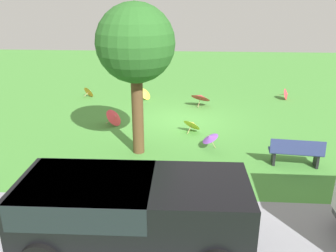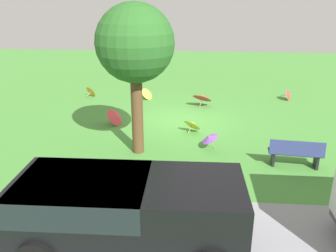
# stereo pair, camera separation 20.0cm
# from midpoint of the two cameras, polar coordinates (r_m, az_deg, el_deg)

# --- Properties ---
(ground) EXTENTS (40.00, 40.00, 0.00)m
(ground) POSITION_cam_midpoint_polar(r_m,az_deg,el_deg) (14.73, 1.83, 0.88)
(ground) COLOR #478C38
(road_strip) EXTENTS (40.00, 3.66, 0.01)m
(road_strip) POSITION_cam_midpoint_polar(r_m,az_deg,el_deg) (7.74, -0.41, -19.05)
(road_strip) COLOR gray
(road_strip) RESTS_ON ground
(van_dark) EXTENTS (4.64, 2.19, 1.53)m
(van_dark) POSITION_cam_midpoint_polar(r_m,az_deg,el_deg) (7.29, -7.73, -13.21)
(van_dark) COLOR black
(van_dark) RESTS_ON ground
(park_bench) EXTENTS (1.64, 0.63, 0.90)m
(park_bench) POSITION_cam_midpoint_polar(r_m,az_deg,el_deg) (11.33, 19.79, -4.06)
(park_bench) COLOR navy
(park_bench) RESTS_ON ground
(shade_tree) EXTENTS (2.43, 2.43, 4.83)m
(shade_tree) POSITION_cam_midpoint_polar(r_m,az_deg,el_deg) (10.86, -5.90, 13.07)
(shade_tree) COLOR brown
(shade_tree) RESTS_ON ground
(parasol_yellow_0) EXTENTS (0.90, 0.88, 0.61)m
(parasol_yellow_0) POSITION_cam_midpoint_polar(r_m,az_deg,el_deg) (13.41, 3.59, 0.35)
(parasol_yellow_0) COLOR tan
(parasol_yellow_0) RESTS_ON ground
(parasol_red_0) EXTENTS (0.64, 0.63, 0.58)m
(parasol_red_0) POSITION_cam_midpoint_polar(r_m,az_deg,el_deg) (18.68, 18.59, 4.99)
(parasol_red_0) COLOR tan
(parasol_red_0) RESTS_ON ground
(parasol_red_1) EXTENTS (0.81, 0.90, 0.69)m
(parasol_red_1) POSITION_cam_midpoint_polar(r_m,az_deg,el_deg) (14.29, -9.15, 1.47)
(parasol_red_1) COLOR tan
(parasol_red_1) RESTS_ON ground
(parasol_yellow_1) EXTENTS (0.78, 0.84, 0.61)m
(parasol_yellow_1) POSITION_cam_midpoint_polar(r_m,az_deg,el_deg) (17.80, -3.98, 5.36)
(parasol_yellow_1) COLOR tan
(parasol_yellow_1) RESTS_ON ground
(parasol_purple_1) EXTENTS (0.67, 0.69, 0.61)m
(parasol_purple_1) POSITION_cam_midpoint_polar(r_m,az_deg,el_deg) (11.96, 6.38, -1.88)
(parasol_purple_1) COLOR tan
(parasol_purple_1) RESTS_ON ground
(parasol_orange_0) EXTENTS (0.72, 0.68, 0.59)m
(parasol_orange_0) POSITION_cam_midpoint_polar(r_m,az_deg,el_deg) (18.66, -13.08, 5.53)
(parasol_orange_0) COLOR tan
(parasol_orange_0) RESTS_ON ground
(parasol_red_2) EXTENTS (1.21, 1.19, 0.77)m
(parasol_red_2) POSITION_cam_midpoint_polar(r_m,az_deg,el_deg) (16.61, 5.06, 4.81)
(parasol_red_2) COLOR tan
(parasol_red_2) RESTS_ON ground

